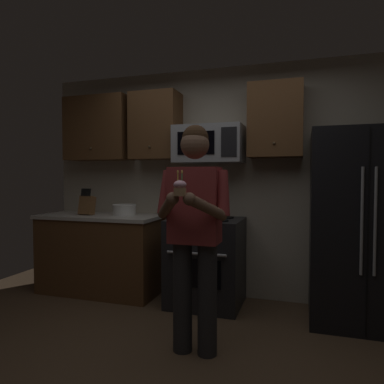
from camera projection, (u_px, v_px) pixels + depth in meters
ground_plane at (175, 373)px, 2.46m from camera, size 6.00×6.00×0.00m
wall_back at (228, 183)px, 4.07m from camera, size 4.40×0.10×2.60m
oven_range at (206, 262)px, 3.78m from camera, size 0.76×0.70×0.93m
microwave at (209, 144)px, 3.84m from camera, size 0.74×0.41×0.40m
refrigerator at (361, 227)px, 3.27m from camera, size 0.90×0.75×1.80m
cabinet_row_upper at (162, 126)px, 4.06m from camera, size 2.78×0.36×0.76m
counter_left at (101, 253)px, 4.20m from camera, size 1.44×0.66×0.92m
knife_block at (87, 205)px, 4.17m from camera, size 0.16×0.15×0.32m
bowl_large_white at (124, 210)px, 4.11m from camera, size 0.28×0.28×0.13m
person at (194, 225)px, 2.70m from camera, size 0.60×0.48×1.76m
cupcake at (180, 188)px, 2.38m from camera, size 0.09×0.09×0.17m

